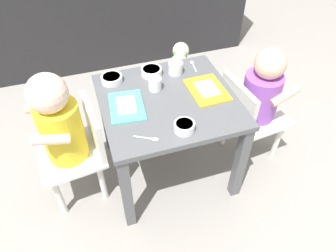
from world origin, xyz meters
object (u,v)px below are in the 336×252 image
seated_child_right (259,95)px  food_tray_left (127,106)px  veggie_bowl_near (184,127)px  spoon_by_right_tray (149,138)px  dining_table (168,113)px  spoon_by_left_tray (193,65)px  water_cup_right (155,84)px  dog (178,73)px  food_tray_right (207,90)px  veggie_bowl_far (152,71)px  seated_child_left (63,127)px  cereal_bowl_right_side (112,79)px  water_cup_left (175,69)px

seated_child_right → food_tray_left: (-0.64, 0.02, 0.08)m
seated_child_right → veggie_bowl_near: size_ratio=7.84×
food_tray_left → spoon_by_right_tray: food_tray_left is taller
veggie_bowl_near → spoon_by_right_tray: size_ratio=0.88×
dining_table → spoon_by_left_tray: size_ratio=5.89×
water_cup_right → spoon_by_left_tray: 0.27m
seated_child_right → dog: (-0.21, 0.58, -0.21)m
food_tray_right → spoon_by_right_tray: 0.39m
spoon_by_right_tray → veggie_bowl_far: bearing=72.7°
seated_child_left → food_tray_left: bearing=-1.9°
seated_child_left → veggie_bowl_near: seated_child_left is taller
veggie_bowl_near → spoon_by_left_tray: size_ratio=0.82×
spoon_by_left_tray → spoon_by_right_tray: size_ratio=1.07×
seated_child_left → cereal_bowl_right_side: (0.25, 0.19, 0.06)m
dining_table → dog: (0.25, 0.56, -0.20)m
dining_table → spoon_by_left_tray: (0.20, 0.21, 0.09)m
dining_table → veggie_bowl_near: (-0.00, -0.21, 0.10)m
veggie_bowl_far → spoon_by_left_tray: veggie_bowl_far is taller
dining_table → seated_child_left: size_ratio=0.85×
seated_child_left → veggie_bowl_near: (0.45, -0.21, 0.07)m
water_cup_left → spoon_by_left_tray: bearing=17.4°
seated_child_left → seated_child_right: size_ratio=1.08×
food_tray_left → spoon_by_right_tray: (0.04, -0.21, -0.00)m
cereal_bowl_right_side → spoon_by_left_tray: bearing=1.0°
seated_child_right → dog: size_ratio=1.41×
seated_child_right → spoon_by_left_tray: seated_child_right is taller
dog → water_cup_right: bearing=-120.6°
dog → food_tray_left: bearing=-127.6°
dog → veggie_bowl_far: veggie_bowl_far is taller
cereal_bowl_right_side → veggie_bowl_far: size_ratio=1.00×
seated_child_left → veggie_bowl_far: seated_child_left is taller
veggie_bowl_far → seated_child_left: bearing=-156.6°
seated_child_left → water_cup_right: (0.42, 0.08, 0.07)m
spoon_by_right_tray → dining_table: bearing=55.2°
seated_child_right → cereal_bowl_right_side: seated_child_right is taller
veggie_bowl_far → spoon_by_right_tray: veggie_bowl_far is taller
spoon_by_right_tray → dog: bearing=63.0°
spoon_by_left_tray → dining_table: bearing=-133.8°
cereal_bowl_right_side → food_tray_right: bearing=-27.2°
veggie_bowl_far → cereal_bowl_right_side: bearing=179.1°
seated_child_left → food_tray_right: bearing=-0.8°
food_tray_left → water_cup_right: water_cup_right is taller
dog → water_cup_left: bearing=-111.7°
cereal_bowl_right_side → veggie_bowl_near: bearing=-63.0°
seated_child_right → water_cup_left: size_ratio=9.25×
cereal_bowl_right_side → seated_child_left: bearing=-142.2°
seated_child_right → water_cup_right: seated_child_right is taller
water_cup_right → spoon_by_right_tray: 0.31m
water_cup_left → food_tray_right: bearing=-62.9°
seated_child_left → spoon_by_left_tray: seated_child_left is taller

